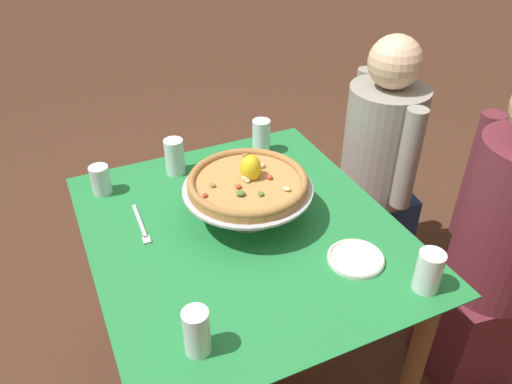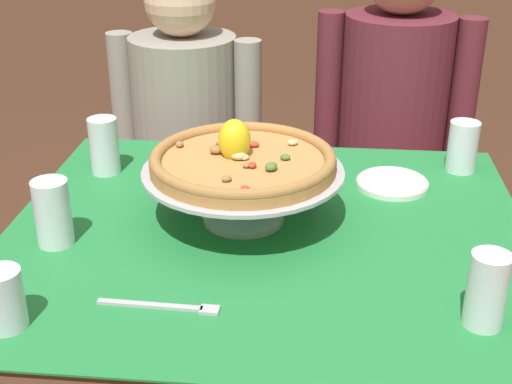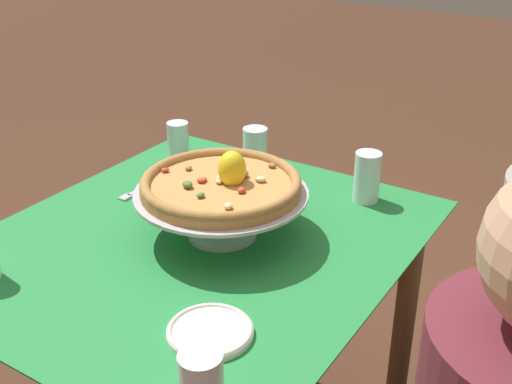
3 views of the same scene
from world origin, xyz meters
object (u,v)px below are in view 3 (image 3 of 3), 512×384
Objects in this scene: pizza at (222,183)px; side_plate at (210,331)px; water_glass_side_left at (255,152)px; water_glass_back_left at (367,180)px; water_glass_front_left at (178,141)px; pizza_stand at (221,202)px; dinner_fork at (145,187)px.

pizza is 0.40m from side_plate.
water_glass_back_left reaches higher than water_glass_side_left.
water_glass_front_left is (-0.33, -0.40, -0.09)m from pizza.
water_glass_front_left is 0.76× the size of water_glass_back_left.
water_glass_front_left is (-0.33, -0.40, -0.04)m from pizza_stand.
pizza_stand is 1.09× the size of pizza.
pizza is 2.28× the size of side_plate.
pizza reaches higher than pizza_stand.
side_plate is 0.79× the size of dinner_fork.
pizza reaches higher than water_glass_back_left.
pizza_stand is 0.35m from dinner_fork.
water_glass_front_left is 0.89m from side_plate.
pizza is at bearing 74.21° from dinner_fork.
pizza is at bearing 50.27° from water_glass_front_left.
pizza_stand reaches higher than dinner_fork.
water_glass_side_left reaches higher than pizza_stand.
water_glass_front_left is 0.63× the size of side_plate.
water_glass_back_left reaches higher than pizza_stand.
pizza_stand is 0.52m from water_glass_front_left.
water_glass_front_left is at bearing -86.25° from water_glass_side_left.
water_glass_side_left is at bearing -159.31° from pizza.
water_glass_back_left is at bearing 115.81° from dinner_fork.
pizza_stand is at bearing -31.06° from water_glass_back_left.
dinner_fork is (0.24, 0.07, -0.04)m from water_glass_front_left.
water_glass_back_left is (-0.35, 0.21, -0.08)m from pizza.
pizza is at bearing -148.42° from side_plate.
pizza_stand is 3.03× the size of water_glass_back_left.
water_glass_front_left is 0.49× the size of dinner_fork.
water_glass_back_left is 0.64× the size of dinner_fork.
dinner_fork is at bearing -37.03° from water_glass_side_left.
water_glass_side_left is 0.27m from water_glass_front_left.
water_glass_side_left reaches higher than dinner_fork.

